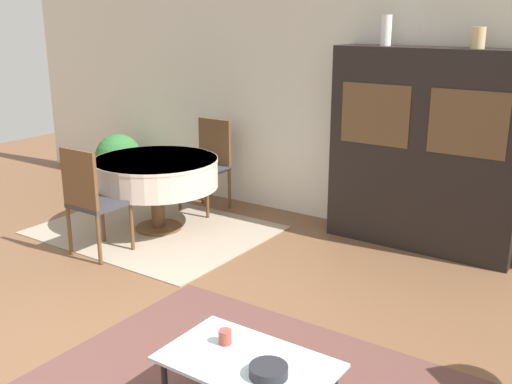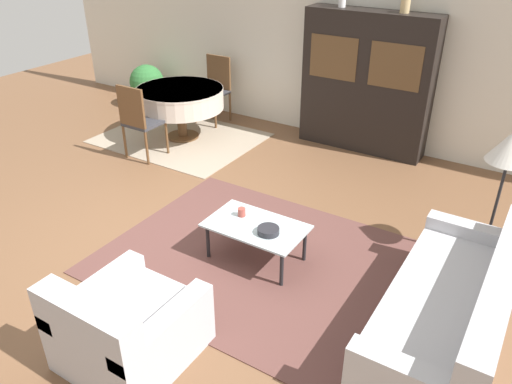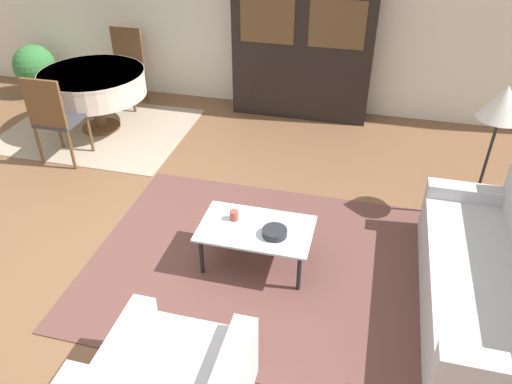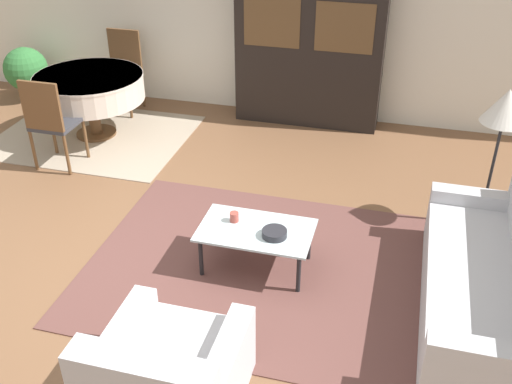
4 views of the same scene
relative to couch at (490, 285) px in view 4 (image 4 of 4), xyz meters
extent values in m
plane|color=brown|center=(-2.75, -0.19, -0.29)|extent=(14.00, 14.00, 0.00)
cube|color=beige|center=(-2.75, 3.44, 1.06)|extent=(10.00, 0.06, 2.70)
cube|color=brown|center=(-1.79, 0.10, -0.28)|extent=(2.94, 2.31, 0.01)
cube|color=gray|center=(-4.43, 2.06, -0.28)|extent=(2.27, 1.78, 0.01)
cube|color=#B2B2B7|center=(-0.05, 0.00, -0.08)|extent=(0.83, 2.03, 0.42)
cube|color=#B2B2B7|center=(-0.05, -0.94, 0.19)|extent=(0.83, 0.16, 0.12)
cube|color=#B2B2B7|center=(-0.05, 0.94, 0.19)|extent=(0.83, 0.16, 0.12)
cube|color=#B2B2B7|center=(-1.99, -1.41, -0.08)|extent=(0.86, 0.92, 0.41)
cube|color=#B2B2B7|center=(-1.99, -1.77, 0.30)|extent=(0.86, 0.20, 0.35)
cube|color=#B2B2B7|center=(-2.34, -1.41, 0.18)|extent=(0.16, 0.92, 0.12)
cube|color=#B2B2B7|center=(-1.64, -1.41, 0.18)|extent=(0.16, 0.92, 0.12)
cylinder|color=black|center=(-2.25, -0.12, -0.10)|extent=(0.04, 0.04, 0.36)
cylinder|color=black|center=(-1.43, -0.12, -0.10)|extent=(0.04, 0.04, 0.36)
cylinder|color=black|center=(-2.25, 0.33, -0.10)|extent=(0.04, 0.04, 0.36)
cylinder|color=black|center=(-1.43, 0.33, -0.10)|extent=(0.04, 0.04, 0.36)
cube|color=silver|center=(-1.84, 0.10, 0.10)|extent=(0.94, 0.57, 0.02)
cube|color=black|center=(-2.01, 3.20, 0.66)|extent=(1.78, 0.38, 1.90)
cube|color=brown|center=(-2.43, 3.00, 1.00)|extent=(0.68, 0.01, 0.57)
cube|color=brown|center=(-1.58, 3.00, 1.00)|extent=(0.68, 0.01, 0.57)
cylinder|color=brown|center=(-4.41, 2.11, -0.26)|extent=(0.48, 0.48, 0.03)
cylinder|color=brown|center=(-4.41, 2.11, -0.05)|extent=(0.14, 0.14, 0.46)
cylinder|color=beige|center=(-4.41, 2.11, 0.33)|extent=(1.27, 1.27, 0.30)
cylinder|color=beige|center=(-4.41, 2.11, 0.47)|extent=(1.28, 1.28, 0.03)
cylinder|color=brown|center=(-4.61, 1.54, -0.05)|extent=(0.04, 0.04, 0.46)
cylinder|color=brown|center=(-4.21, 1.54, -0.05)|extent=(0.04, 0.04, 0.46)
cylinder|color=brown|center=(-4.61, 1.13, -0.05)|extent=(0.04, 0.04, 0.46)
cylinder|color=brown|center=(-4.21, 1.13, -0.05)|extent=(0.04, 0.04, 0.46)
cube|color=#333338|center=(-4.41, 1.34, 0.20)|extent=(0.44, 0.44, 0.04)
cube|color=brown|center=(-4.41, 1.14, 0.49)|extent=(0.44, 0.04, 0.53)
cylinder|color=brown|center=(-4.21, 2.68, -0.05)|extent=(0.04, 0.04, 0.46)
cylinder|color=brown|center=(-4.61, 2.68, -0.05)|extent=(0.04, 0.04, 0.46)
cylinder|color=brown|center=(-4.21, 3.08, -0.05)|extent=(0.04, 0.04, 0.46)
cylinder|color=brown|center=(-4.61, 3.08, -0.05)|extent=(0.04, 0.04, 0.46)
cube|color=#333338|center=(-4.41, 2.88, 0.20)|extent=(0.44, 0.44, 0.04)
cube|color=brown|center=(-4.41, 3.08, 0.49)|extent=(0.44, 0.04, 0.53)
cylinder|color=black|center=(0.04, 1.29, -0.27)|extent=(0.28, 0.28, 0.02)
cylinder|color=black|center=(0.04, 1.29, 0.26)|extent=(0.03, 0.03, 1.05)
cone|color=beige|center=(0.04, 1.29, 0.92)|extent=(0.40, 0.40, 0.30)
cylinder|color=#9E4238|center=(-2.05, 0.17, 0.15)|extent=(0.08, 0.08, 0.08)
cylinder|color=#232328|center=(-1.67, 0.05, 0.13)|extent=(0.20, 0.20, 0.06)
cylinder|color=beige|center=(-5.83, 2.91, -0.19)|extent=(0.27, 0.27, 0.19)
sphere|color=#2D6B33|center=(-5.83, 2.91, 0.15)|extent=(0.59, 0.59, 0.59)
camera|label=1|loc=(-0.20, -2.21, 1.90)|focal=42.00mm
camera|label=2|loc=(0.27, -3.26, 2.66)|focal=35.00mm
camera|label=3|loc=(-1.05, -3.04, 2.66)|focal=35.00mm
camera|label=4|loc=(-0.79, -3.81, 2.91)|focal=42.00mm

